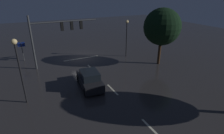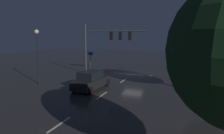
# 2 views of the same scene
# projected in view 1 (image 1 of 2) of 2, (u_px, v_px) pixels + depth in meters

# --- Properties ---
(ground_plane) EXTENTS (80.00, 80.00, 0.00)m
(ground_plane) POSITION_uv_depth(u_px,v_px,m) (81.00, 58.00, 25.54)
(ground_plane) COLOR #2D2B2B
(traffic_signal_assembly) EXTENTS (8.04, 0.47, 6.33)m
(traffic_signal_assembly) POSITION_uv_depth(u_px,v_px,m) (57.00, 31.00, 21.53)
(traffic_signal_assembly) COLOR #383A3D
(traffic_signal_assembly) RESTS_ON ground_plane
(lane_dash_far) EXTENTS (0.16, 2.20, 0.01)m
(lane_dash_far) POSITION_uv_depth(u_px,v_px,m) (91.00, 68.00, 22.24)
(lane_dash_far) COLOR beige
(lane_dash_far) RESTS_ON ground_plane
(lane_dash_mid) EXTENTS (0.16, 2.20, 0.01)m
(lane_dash_mid) POSITION_uv_depth(u_px,v_px,m) (113.00, 90.00, 17.28)
(lane_dash_mid) COLOR beige
(lane_dash_mid) RESTS_ON ground_plane
(lane_dash_near) EXTENTS (0.16, 2.20, 0.01)m
(lane_dash_near) POSITION_uv_depth(u_px,v_px,m) (152.00, 129.00, 12.32)
(lane_dash_near) COLOR beige
(lane_dash_near) RESTS_ON ground_plane
(stop_bar) EXTENTS (5.00, 0.16, 0.01)m
(stop_bar) POSITION_uv_depth(u_px,v_px,m) (81.00, 58.00, 25.45)
(stop_bar) COLOR beige
(stop_bar) RESTS_ON ground_plane
(car_approaching) EXTENTS (2.27, 4.50, 1.70)m
(car_approaching) POSITION_uv_depth(u_px,v_px,m) (90.00, 79.00, 17.54)
(car_approaching) COLOR black
(car_approaching) RESTS_ON ground_plane
(street_lamp_left_kerb) EXTENTS (0.44, 0.44, 5.17)m
(street_lamp_left_kerb) POSITION_uv_depth(u_px,v_px,m) (127.00, 32.00, 24.99)
(street_lamp_left_kerb) COLOR black
(street_lamp_left_kerb) RESTS_ON ground_plane
(street_lamp_right_kerb) EXTENTS (0.44, 0.44, 5.51)m
(street_lamp_right_kerb) POSITION_uv_depth(u_px,v_px,m) (18.00, 60.00, 13.83)
(street_lamp_right_kerb) COLOR black
(street_lamp_right_kerb) RESTS_ON ground_plane
(route_sign) EXTENTS (0.90, 0.20, 2.65)m
(route_sign) POSITION_uv_depth(u_px,v_px,m) (22.00, 47.00, 23.84)
(route_sign) COLOR #383A3D
(route_sign) RESTS_ON ground_plane
(tree_left_far) EXTENTS (4.51, 4.51, 7.05)m
(tree_left_far) POSITION_uv_depth(u_px,v_px,m) (162.00, 27.00, 21.75)
(tree_left_far) COLOR #382314
(tree_left_far) RESTS_ON ground_plane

